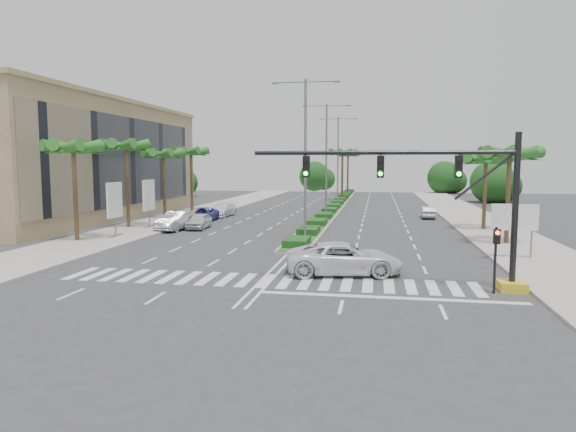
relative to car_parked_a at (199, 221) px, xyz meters
name	(u,v)px	position (x,y,z in m)	size (l,w,h in m)	color
ground	(266,281)	(10.19, -18.79, -0.69)	(160.00, 160.00, 0.00)	#333335
footpath_right	(497,233)	(25.39, 1.21, -0.62)	(6.00, 120.00, 0.15)	gray
footpath_left	(152,225)	(-5.01, 1.21, -0.62)	(6.00, 120.00, 0.15)	gray
median	(337,205)	(10.19, 26.21, -0.59)	(2.20, 75.00, 0.20)	gray
median_grass	(337,205)	(10.19, 26.21, -0.47)	(1.80, 75.00, 0.04)	#286121
building	(80,161)	(-15.81, 7.21, 5.31)	(12.00, 36.00, 12.00)	tan
signal_gantry	(463,215)	(19.46, -18.79, 2.77)	(12.60, 1.20, 7.20)	gold
pedestrian_signal	(496,249)	(20.79, -19.47, 1.35)	(0.28, 0.36, 3.00)	black
direction_sign	(515,220)	(23.69, -10.80, 1.76)	(2.70, 0.11, 3.40)	slate
billboard_near	(114,200)	(-4.31, -6.79, 2.27)	(0.18, 2.10, 4.35)	slate
billboard_far	(149,196)	(-4.31, -0.79, 2.27)	(0.18, 2.10, 4.35)	slate
palm_left_near	(73,151)	(-6.31, -8.79, 6.00)	(4.57, 4.68, 7.55)	brown
palm_left_mid	(126,149)	(-6.31, -0.79, 6.39)	(4.57, 4.68, 7.95)	brown
palm_left_far	(164,156)	(-6.31, 7.21, 5.80)	(4.57, 4.68, 7.35)	brown
palm_left_end	(191,154)	(-6.31, 15.21, 6.19)	(4.57, 4.68, 7.75)	brown
palm_right_near	(510,158)	(24.69, -4.79, 5.51)	(4.57, 4.68, 7.05)	brown
palm_right_far	(486,162)	(24.69, 3.21, 5.22)	(4.57, 4.68, 6.75)	brown
palm_median_a	(342,154)	(10.19, 36.21, 6.48)	(4.57, 4.68, 8.05)	brown
palm_median_b	(348,156)	(10.19, 51.21, 6.48)	(4.57, 4.68, 8.05)	brown
streetlight_near	(305,150)	(10.19, -4.79, 6.12)	(5.10, 0.25, 12.00)	slate
streetlight_mid	(326,154)	(10.19, 11.21, 6.12)	(5.10, 0.25, 12.00)	slate
streetlight_far	(338,156)	(10.19, 27.21, 6.12)	(5.10, 0.25, 12.00)	slate
car_parked_a	(199,221)	(0.00, 0.00, 0.00)	(1.63, 4.05, 1.38)	silver
car_parked_b	(177,221)	(-1.61, -1.11, 0.13)	(1.74, 4.98, 1.64)	silver
car_parked_c	(203,215)	(-1.61, 5.61, 0.00)	(2.29, 4.97, 1.38)	navy
car_parked_d	(222,210)	(-1.19, 10.79, 0.04)	(2.05, 5.05, 1.47)	white
car_crossing	(344,258)	(13.89, -16.52, 0.15)	(2.80, 6.06, 1.69)	white
car_right	(428,212)	(20.91, 12.54, -0.05)	(1.36, 3.89, 1.28)	#9E9EA2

